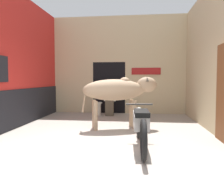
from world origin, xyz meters
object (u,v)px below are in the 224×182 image
(motorcycle_near, at_px, (141,124))
(plastic_stool, at_px, (98,108))
(cow, at_px, (119,90))
(shopkeeper_seated, at_px, (110,98))

(motorcycle_near, distance_m, plastic_stool, 4.00)
(cow, relative_size, shopkeeper_seated, 1.72)
(cow, height_order, plastic_stool, cow)
(cow, distance_m, plastic_stool, 2.39)
(cow, bearing_deg, motorcycle_near, -71.00)
(plastic_stool, bearing_deg, cow, -65.16)
(motorcycle_near, xyz_separation_m, shopkeeper_seated, (-1.07, 3.68, 0.19))
(motorcycle_near, bearing_deg, plastic_stool, 112.30)
(motorcycle_near, height_order, plastic_stool, motorcycle_near)
(shopkeeper_seated, bearing_deg, cow, -76.04)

